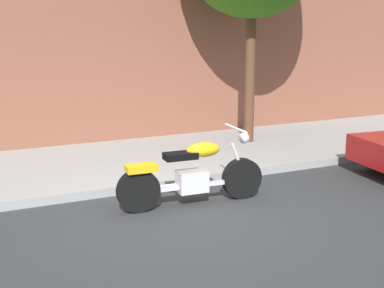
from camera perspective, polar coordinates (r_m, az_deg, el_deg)
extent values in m
plane|color=#303335|center=(7.65, -0.46, -7.62)|extent=(60.00, 60.00, 0.00)
cube|color=#9C9C9C|center=(10.23, -7.28, -1.97)|extent=(19.19, 3.22, 0.14)
cylinder|color=black|center=(8.36, 5.24, -3.61)|extent=(0.63, 0.17, 0.62)
cylinder|color=black|center=(7.77, -5.65, -4.92)|extent=(0.63, 0.17, 0.62)
cube|color=silver|center=(8.01, 0.00, -3.92)|extent=(0.45, 0.30, 0.32)
cube|color=silver|center=(8.03, 0.00, -4.40)|extent=(1.48, 0.16, 0.06)
ellipsoid|color=yellow|center=(7.96, 1.20, -0.59)|extent=(0.53, 0.29, 0.22)
cube|color=black|center=(7.84, -1.22, -1.25)|extent=(0.49, 0.27, 0.10)
cube|color=yellow|center=(7.69, -5.35, -2.52)|extent=(0.45, 0.26, 0.10)
cylinder|color=silver|center=(8.26, 4.91, -1.80)|extent=(0.27, 0.06, 0.58)
cylinder|color=silver|center=(8.11, 4.61, 1.66)|extent=(0.07, 0.70, 0.04)
sphere|color=silver|center=(8.21, 5.46, 0.63)|extent=(0.17, 0.17, 0.17)
cylinder|color=silver|center=(8.10, -2.07, -4.48)|extent=(0.80, 0.13, 0.09)
cylinder|color=brown|center=(11.43, 6.10, 7.86)|extent=(0.21, 0.21, 3.36)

